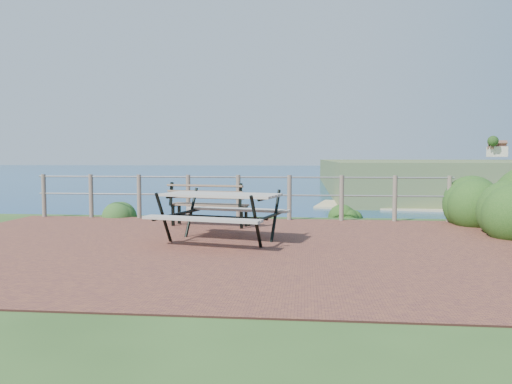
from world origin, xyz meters
TOP-DOWN VIEW (x-y plane):
  - ground at (0.00, 0.00)m, footprint 10.00×7.00m
  - ocean at (0.00, 200.00)m, footprint 1200.00×1200.00m
  - safety_railing at (0.00, 3.35)m, footprint 9.40×0.10m
  - picnic_table at (0.12, 0.33)m, footprint 2.03×1.61m
  - park_bench at (-0.43, 2.17)m, footprint 1.64×0.68m
  - shrub_right_edge at (5.19, 3.23)m, footprint 1.24×1.24m
  - shrub_lip_west at (-2.80, 3.61)m, footprint 0.77×0.77m
  - shrub_lip_east at (2.45, 4.31)m, footprint 0.68×0.68m

SIDE VIEW (x-z plane):
  - ground at x=0.00m, z-range -0.06..0.06m
  - ocean at x=0.00m, z-range 0.00..0.00m
  - shrub_right_edge at x=5.19m, z-range -0.88..0.88m
  - shrub_lip_west at x=-2.80m, z-range -0.26..0.26m
  - shrub_lip_east at x=2.45m, z-range -0.19..0.19m
  - picnic_table at x=0.12m, z-range 0.11..0.91m
  - safety_railing at x=0.00m, z-range 0.07..1.07m
  - park_bench at x=-0.43m, z-range 0.14..1.04m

